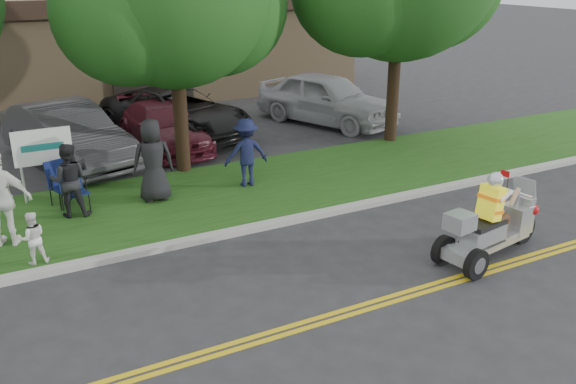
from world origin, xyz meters
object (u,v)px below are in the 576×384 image
parked_car_left (67,135)px  parked_car_right (164,126)px  spectator_adult_mid (69,180)px  lawn_chair_b (61,180)px  trike_scooter (490,229)px  lawn_chair_a (72,186)px  parked_car_far_right (327,98)px  parked_car_mid (177,113)px  spectator_adult_right (2,199)px

parked_car_left → parked_car_right: parked_car_left is taller
spectator_adult_mid → parked_car_left: size_ratio=0.32×
lawn_chair_b → trike_scooter: bearing=-63.1°
lawn_chair_a → parked_car_right: bearing=38.0°
spectator_adult_mid → parked_car_far_right: 10.22m
lawn_chair_b → parked_car_left: parked_car_left is taller
lawn_chair_b → parked_car_right: parked_car_right is taller
trike_scooter → lawn_chair_b: (-6.58, 6.28, 0.07)m
parked_car_left → parked_car_mid: size_ratio=0.92×
parked_car_right → lawn_chair_a: bearing=-131.1°
trike_scooter → spectator_adult_right: 9.09m
trike_scooter → lawn_chair_b: trike_scooter is taller
lawn_chair_a → parked_car_right: 5.23m
spectator_adult_mid → parked_car_right: 5.55m
spectator_adult_mid → parked_car_right: size_ratio=0.36×
spectator_adult_right → parked_car_far_right: bearing=-130.8°
trike_scooter → spectator_adult_right: bearing=140.3°
trike_scooter → lawn_chair_a: (-6.42, 5.82, 0.05)m
parked_car_left → parked_car_far_right: (8.53, 0.57, 0.04)m
lawn_chair_b → parked_car_mid: parked_car_mid is taller
parked_car_far_right → trike_scooter: bearing=-125.9°
spectator_adult_right → parked_car_right: spectator_adult_right is taller
parked_car_left → lawn_chair_b: bearing=-117.4°
lawn_chair_a → lawn_chair_b: bearing=97.0°
lawn_chair_b → parked_car_left: 3.32m
spectator_adult_right → lawn_chair_b: bearing=-105.2°
parked_car_mid → spectator_adult_mid: bearing=-147.5°
parked_car_right → trike_scooter: bearing=-74.5°
trike_scooter → parked_car_far_right: 10.43m
trike_scooter → lawn_chair_a: 8.66m
spectator_adult_mid → parked_car_left: spectator_adult_mid is taller
spectator_adult_mid → parked_car_mid: size_ratio=0.29×
parked_car_mid → lawn_chair_a: bearing=-148.7°
parked_car_left → parked_car_far_right: 8.55m
spectator_adult_mid → parked_car_mid: 6.71m
parked_car_mid → parked_car_right: 1.17m
lawn_chair_b → spectator_adult_mid: spectator_adult_mid is taller
trike_scooter → parked_car_mid: trike_scooter is taller
spectator_adult_mid → trike_scooter: bearing=155.9°
lawn_chair_b → parked_car_far_right: (9.20, 3.82, 0.20)m
lawn_chair_a → parked_car_left: (0.50, 3.70, 0.18)m
trike_scooter → parked_car_right: bearing=98.0°
lawn_chair_a → parked_car_far_right: parked_car_far_right is taller
lawn_chair_a → spectator_adult_right: spectator_adult_right is taller
parked_car_left → lawn_chair_a: bearing=-113.5°
parked_car_right → parked_car_left: bearing=-174.7°
parked_car_mid → parked_car_far_right: 5.08m
parked_car_far_right → lawn_chair_a: bearing=-176.1°
trike_scooter → lawn_chair_b: 9.10m
parked_car_mid → parked_car_right: (-0.70, -0.93, -0.11)m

